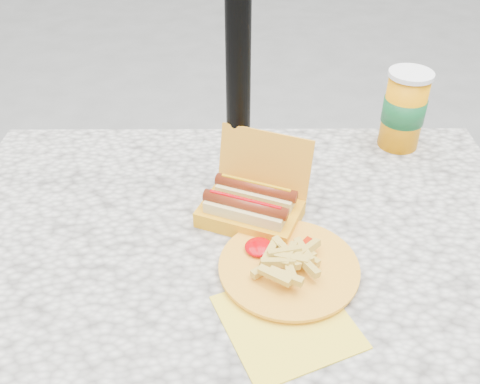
{
  "coord_description": "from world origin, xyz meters",
  "views": [
    {
      "loc": [
        -0.0,
        -0.82,
        1.46
      ],
      "look_at": [
        0.0,
        0.06,
        0.8
      ],
      "focal_mm": 40.0,
      "sensor_mm": 36.0,
      "label": 1
    }
  ],
  "objects_px": {
    "hotdog_box": "(252,204)",
    "fries_plate": "(288,270)",
    "soda_cup": "(404,110)",
    "umbrella_pole": "(238,31)"
  },
  "relations": [
    {
      "from": "umbrella_pole",
      "to": "hotdog_box",
      "type": "xyz_separation_m",
      "value": [
        0.03,
        -0.13,
        -0.31
      ]
    },
    {
      "from": "hotdog_box",
      "to": "soda_cup",
      "type": "relative_size",
      "value": 1.25
    },
    {
      "from": "hotdog_box",
      "to": "soda_cup",
      "type": "distance_m",
      "value": 0.47
    },
    {
      "from": "umbrella_pole",
      "to": "fries_plate",
      "type": "height_order",
      "value": "umbrella_pole"
    },
    {
      "from": "umbrella_pole",
      "to": "fries_plate",
      "type": "xyz_separation_m",
      "value": [
        0.09,
        -0.29,
        -0.34
      ]
    },
    {
      "from": "umbrella_pole",
      "to": "hotdog_box",
      "type": "height_order",
      "value": "umbrella_pole"
    },
    {
      "from": "hotdog_box",
      "to": "fries_plate",
      "type": "height_order",
      "value": "hotdog_box"
    },
    {
      "from": "hotdog_box",
      "to": "fries_plate",
      "type": "xyz_separation_m",
      "value": [
        0.06,
        -0.17,
        -0.02
      ]
    },
    {
      "from": "hotdog_box",
      "to": "fries_plate",
      "type": "distance_m",
      "value": 0.18
    },
    {
      "from": "hotdog_box",
      "to": "umbrella_pole",
      "type": "bearing_deg",
      "value": 123.9
    }
  ]
}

